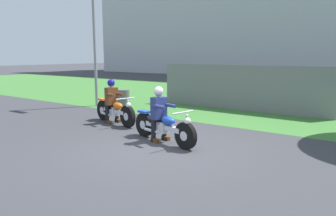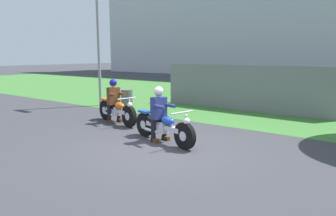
# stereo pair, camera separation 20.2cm
# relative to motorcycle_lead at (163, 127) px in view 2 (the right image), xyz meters

# --- Properties ---
(ground) EXTENTS (120.00, 120.00, 0.00)m
(ground) POSITION_rel_motorcycle_lead_xyz_m (0.25, -0.51, -0.39)
(ground) COLOR #38383D
(grass_verge) EXTENTS (60.00, 12.00, 0.01)m
(grass_verge) POSITION_rel_motorcycle_lead_xyz_m (0.25, 8.54, -0.39)
(grass_verge) COLOR #3D7533
(grass_verge) RESTS_ON ground
(motorcycle_lead) EXTENTS (2.20, 0.82, 0.88)m
(motorcycle_lead) POSITION_rel_motorcycle_lead_xyz_m (0.00, 0.00, 0.00)
(motorcycle_lead) COLOR black
(motorcycle_lead) RESTS_ON ground
(rider_lead) EXTENTS (0.62, 0.55, 1.40)m
(rider_lead) POSITION_rel_motorcycle_lead_xyz_m (-0.16, 0.04, 0.43)
(rider_lead) COLOR black
(rider_lead) RESTS_ON ground
(motorcycle_follow) EXTENTS (2.10, 0.79, 0.89)m
(motorcycle_follow) POSITION_rel_motorcycle_lead_xyz_m (-2.58, 0.89, 0.01)
(motorcycle_follow) COLOR black
(motorcycle_follow) RESTS_ON ground
(rider_follow) EXTENTS (0.62, 0.55, 1.42)m
(rider_follow) POSITION_rel_motorcycle_lead_xyz_m (-2.74, 0.93, 0.44)
(rider_follow) COLOR black
(rider_follow) RESTS_ON ground
(streetlight_pole) EXTENTS (0.96, 0.20, 5.48)m
(streetlight_pole) POSITION_rel_motorcycle_lead_xyz_m (-5.64, 3.01, 3.05)
(streetlight_pole) COLOR gray
(streetlight_pole) RESTS_ON ground
(trash_can) EXTENTS (0.47, 0.47, 0.80)m
(trash_can) POSITION_rel_motorcycle_lead_xyz_m (-4.20, 3.04, 0.01)
(trash_can) COLOR #595E5B
(trash_can) RESTS_ON ground
(fence_segment) EXTENTS (7.00, 0.06, 1.80)m
(fence_segment) POSITION_rel_motorcycle_lead_xyz_m (-0.32, 5.56, 0.51)
(fence_segment) COLOR slate
(fence_segment) RESTS_ON ground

